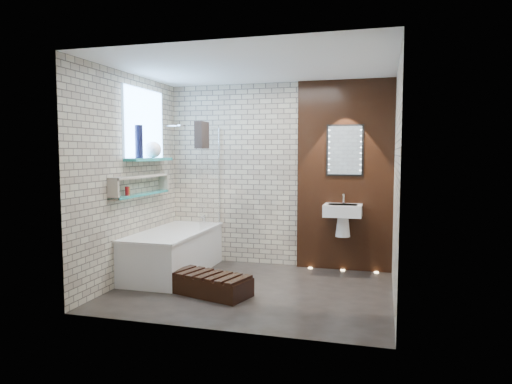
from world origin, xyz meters
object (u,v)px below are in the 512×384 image
(bath_screen, at_px, (210,177))
(led_mirror, at_px, (345,150))
(washbasin, at_px, (343,215))
(walnut_step, at_px, (209,285))
(bathtub, at_px, (174,252))

(bath_screen, bearing_deg, led_mirror, 10.66)
(washbasin, bearing_deg, bath_screen, -174.22)
(washbasin, distance_m, walnut_step, 2.06)
(bathtub, relative_size, washbasin, 3.00)
(led_mirror, bearing_deg, washbasin, -90.00)
(washbasin, distance_m, led_mirror, 0.88)
(bathtub, height_order, walnut_step, bathtub)
(washbasin, relative_size, led_mirror, 0.83)
(bath_screen, height_order, led_mirror, led_mirror)
(bath_screen, relative_size, walnut_step, 1.47)
(bath_screen, relative_size, washbasin, 2.41)
(bathtub, xyz_separation_m, walnut_step, (0.79, -0.75, -0.19))
(walnut_step, bearing_deg, washbasin, 44.88)
(bath_screen, distance_m, washbasin, 1.89)
(bath_screen, bearing_deg, walnut_step, -69.72)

